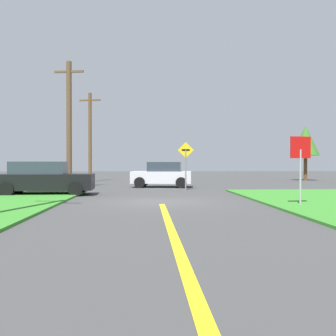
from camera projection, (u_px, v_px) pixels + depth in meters
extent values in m
plane|color=#3E3E3E|center=(161.00, 202.00, 15.96)|extent=(120.00, 120.00, 0.00)
cube|color=yellow|center=(175.00, 240.00, 7.97)|extent=(0.20, 14.00, 0.01)
cylinder|color=#9EA0A8|center=(300.00, 178.00, 14.23)|extent=(0.07, 0.07, 2.03)
cube|color=red|center=(301.00, 147.00, 14.22)|extent=(0.77, 0.13, 0.77)
cube|color=black|center=(45.00, 182.00, 19.33)|extent=(4.64, 2.03, 0.76)
cube|color=#2D3842|center=(39.00, 168.00, 19.30)|extent=(2.58, 1.73, 0.60)
cylinder|color=black|center=(80.00, 187.00, 20.38)|extent=(0.69, 0.24, 0.68)
cylinder|color=black|center=(75.00, 189.00, 18.57)|extent=(0.69, 0.24, 0.68)
cylinder|color=black|center=(18.00, 187.00, 20.11)|extent=(0.69, 0.24, 0.68)
cylinder|color=black|center=(6.00, 189.00, 18.29)|extent=(0.69, 0.24, 0.68)
cube|color=silver|center=(162.00, 177.00, 25.72)|extent=(4.02, 2.38, 0.76)
cube|color=#2D3842|center=(164.00, 167.00, 25.70)|extent=(2.29, 1.94, 0.60)
cylinder|color=black|center=(140.00, 182.00, 24.89)|extent=(0.70, 0.30, 0.68)
cylinder|color=black|center=(144.00, 181.00, 26.76)|extent=(0.70, 0.30, 0.68)
cylinder|color=black|center=(181.00, 183.00, 24.69)|extent=(0.70, 0.30, 0.68)
cylinder|color=black|center=(182.00, 181.00, 26.56)|extent=(0.70, 0.30, 0.68)
cylinder|color=brown|center=(69.00, 125.00, 24.07)|extent=(0.32, 0.32, 7.67)
cube|color=brown|center=(69.00, 72.00, 24.03)|extent=(1.80, 0.39, 0.12)
cylinder|color=brown|center=(90.00, 137.00, 33.24)|extent=(0.28, 0.28, 7.37)
cube|color=brown|center=(90.00, 100.00, 33.20)|extent=(1.78, 0.51, 0.12)
cylinder|color=slate|center=(186.00, 170.00, 22.69)|extent=(0.08, 0.08, 2.29)
cube|color=yellow|center=(186.00, 150.00, 22.67)|extent=(0.90, 0.10, 0.91)
cube|color=black|center=(186.00, 150.00, 22.67)|extent=(0.45, 0.07, 0.10)
cylinder|color=brown|center=(305.00, 168.00, 35.59)|extent=(0.31, 0.31, 2.25)
cone|color=#356D23|center=(306.00, 140.00, 35.56)|extent=(2.40, 2.40, 2.64)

